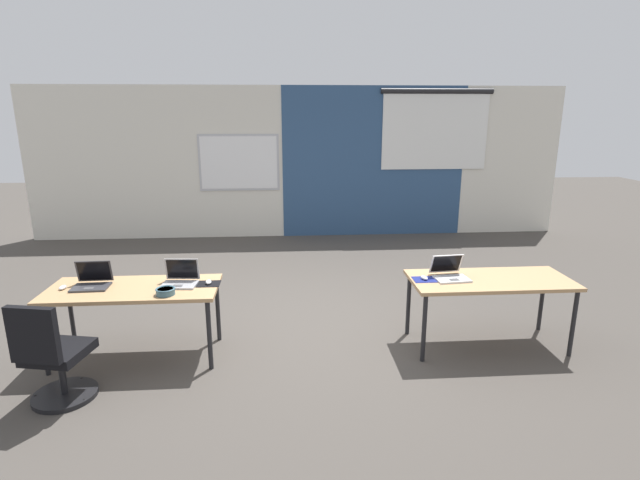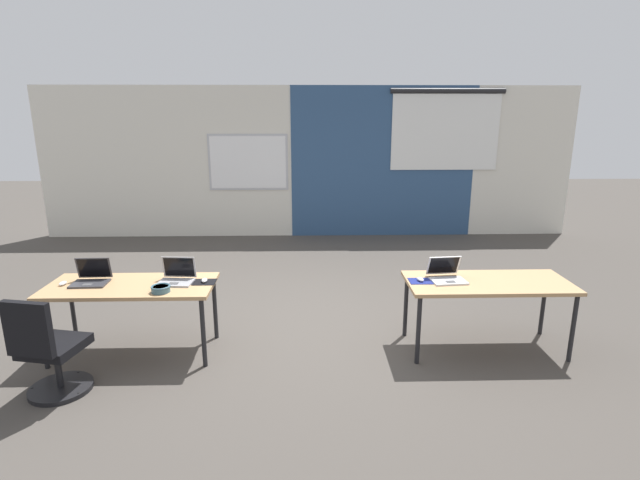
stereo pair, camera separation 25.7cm
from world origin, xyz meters
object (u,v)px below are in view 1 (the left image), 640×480
desk_near_right (490,284)px  snack_bowl (165,291)px  chair_near_left_end (54,361)px  mouse_near_right_inner (424,278)px  laptop_near_right_inner (450,273)px  mouse_near_left_end (63,287)px  laptop_near_left_inner (180,279)px  mouse_near_left_inner (209,282)px  desk_near_left (134,293)px  laptop_near_left_end (92,281)px

desk_near_right → snack_bowl: 3.15m
chair_near_left_end → mouse_near_right_inner: chair_near_left_end is taller
desk_near_right → laptop_near_right_inner: laptop_near_right_inner is taller
mouse_near_right_inner → snack_bowl: 2.48m
snack_bowl → mouse_near_right_inner: bearing=5.2°
mouse_near_left_end → laptop_near_right_inner: bearing=0.7°
desk_near_right → laptop_near_left_inner: (-3.07, 0.06, 0.11)m
laptop_near_left_inner → laptop_near_right_inner: (2.66, -0.01, -0.00)m
desk_near_right → chair_near_left_end: (-3.94, -0.76, -0.28)m
mouse_near_left_end → mouse_near_left_inner: (1.35, 0.04, 0.00)m
mouse_near_left_end → laptop_near_left_inner: 1.08m
chair_near_left_end → mouse_near_left_inner: (1.15, 0.80, 0.36)m
laptop_near_left_inner → mouse_near_right_inner: size_ratio=3.19×
mouse_near_left_inner → snack_bowl: snack_bowl is taller
desk_near_left → chair_near_left_end: bearing=-120.2°
mouse_near_left_end → mouse_near_right_inner: size_ratio=0.95×
mouse_near_left_end → laptop_near_left_inner: laptop_near_left_inner is taller
desk_near_right → laptop_near_right_inner: (-0.40, 0.04, 0.11)m
chair_near_left_end → laptop_near_left_inner: size_ratio=2.62×
desk_near_left → mouse_near_left_inner: (0.71, 0.04, 0.08)m
laptop_near_left_inner → snack_bowl: 0.28m
laptop_near_left_end → mouse_near_right_inner: size_ratio=3.08×
laptop_near_left_end → laptop_near_left_inner: laptop_near_left_inner is taller
desk_near_left → desk_near_right: 3.50m
laptop_near_right_inner → desk_near_right: bearing=-11.8°
desk_near_right → laptop_near_left_end: laptop_near_left_end is taller
desk_near_right → mouse_near_right_inner: mouse_near_right_inner is taller
desk_near_left → laptop_near_right_inner: (3.10, 0.04, 0.11)m
mouse_near_left_end → mouse_near_left_inner: size_ratio=1.00×
laptop_near_left_inner → desk_near_right: bearing=3.8°
mouse_near_left_end → laptop_near_left_inner: (1.08, 0.06, 0.03)m
laptop_near_left_inner → chair_near_left_end: bearing=-132.2°
desk_near_right → mouse_near_left_inner: mouse_near_left_inner is taller
laptop_near_left_end → mouse_near_left_inner: laptop_near_left_end is taller
mouse_near_left_end → laptop_near_right_inner: (3.74, 0.04, 0.03)m
desk_near_left → mouse_near_right_inner: mouse_near_right_inner is taller
mouse_near_left_end → snack_bowl: 1.02m
mouse_near_left_inner → mouse_near_right_inner: bearing=-0.8°
desk_near_right → mouse_near_right_inner: size_ratio=14.52×
desk_near_left → mouse_near_left_end: bearing=-180.0°
laptop_near_right_inner → mouse_near_right_inner: bearing=-178.6°
laptop_near_left_end → chair_near_left_end: 0.90m
desk_near_left → snack_bowl: 0.43m
laptop_near_left_end → mouse_near_left_end: (-0.25, -0.05, -0.03)m
mouse_near_right_inner → snack_bowl: size_ratio=0.62×
desk_near_left → chair_near_left_end: size_ratio=1.74×
desk_near_left → mouse_near_left_inner: bearing=3.4°
mouse_near_left_end → desk_near_left: bearing=0.0°
desk_near_right → desk_near_left: bearing=180.0°
laptop_near_left_end → snack_bowl: (0.75, -0.27, -0.01)m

